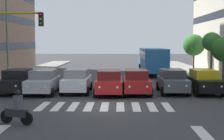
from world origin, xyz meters
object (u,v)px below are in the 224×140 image
(car_5, at_px, (43,81))
(motorcycle_with_rider, at_px, (17,110))
(car_3, at_px, (109,82))
(bus_behind_traffic, at_px, (153,58))
(car_4, at_px, (77,81))
(street_tree_2, at_px, (212,42))
(street_tree_3, at_px, (194,45))
(car_0, at_px, (204,81))
(street_lamp_right, at_px, (11,31))
(car_1, at_px, (172,81))
(car_2, at_px, (136,82))
(car_6, at_px, (17,81))
(street_tree_1, at_px, (224,50))

(car_5, distance_m, motorcycle_with_rider, 9.08)
(car_3, height_order, car_5, same)
(bus_behind_traffic, height_order, motorcycle_with_rider, bus_behind_traffic)
(car_4, bearing_deg, street_tree_2, -141.05)
(car_4, height_order, street_tree_3, street_tree_3)
(car_0, height_order, street_tree_3, street_tree_3)
(car_3, distance_m, street_lamp_right, 11.15)
(car_1, relative_size, car_3, 1.00)
(street_lamp_right, bearing_deg, car_3, 146.82)
(car_1, distance_m, bus_behind_traffic, 14.75)
(car_2, bearing_deg, car_3, 8.74)
(car_5, xyz_separation_m, car_6, (1.99, -0.34, 0.00))
(car_0, height_order, car_1, same)
(car_5, bearing_deg, street_tree_2, -144.15)
(car_4, distance_m, car_5, 2.42)
(street_lamp_right, bearing_deg, street_tree_1, 179.47)
(car_5, relative_size, street_tree_2, 0.97)
(car_0, bearing_deg, street_lamp_right, -18.30)
(motorcycle_with_rider, height_order, street_tree_3, street_tree_3)
(bus_behind_traffic, bearing_deg, car_1, 90.00)
(car_3, bearing_deg, car_6, -4.86)
(car_1, relative_size, car_4, 1.00)
(motorcycle_with_rider, distance_m, street_tree_1, 19.95)
(car_3, bearing_deg, car_2, -171.26)
(car_2, bearing_deg, car_5, 0.54)
(motorcycle_with_rider, bearing_deg, bus_behind_traffic, -109.22)
(car_2, bearing_deg, car_6, -1.82)
(car_1, bearing_deg, street_tree_3, -107.18)
(car_0, distance_m, motorcycle_with_rider, 14.25)
(car_6, relative_size, street_tree_2, 0.97)
(street_tree_1, relative_size, street_tree_3, 0.87)
(car_0, bearing_deg, street_tree_2, -107.71)
(car_0, relative_size, car_6, 1.00)
(car_1, xyz_separation_m, bus_behind_traffic, (0.00, -14.71, 0.97))
(car_6, xyz_separation_m, street_tree_3, (-16.69, -17.58, 2.48))
(car_5, distance_m, street_tree_1, 15.59)
(car_0, relative_size, street_tree_3, 0.97)
(motorcycle_with_rider, bearing_deg, car_5, -84.58)
(car_5, height_order, street_tree_1, street_tree_1)
(street_lamp_right, xyz_separation_m, street_tree_2, (-18.93, -5.27, -0.95))
(car_0, bearing_deg, car_6, 0.02)
(car_6, distance_m, bus_behind_traffic, 18.77)
(street_tree_3, bearing_deg, street_lamp_right, 33.56)
(car_0, relative_size, bus_behind_traffic, 0.42)
(bus_behind_traffic, distance_m, street_lamp_right, 16.78)
(car_3, height_order, car_4, same)
(street_tree_1, bearing_deg, car_0, 59.71)
(street_lamp_right, bearing_deg, car_0, 161.70)
(car_3, distance_m, car_6, 6.77)
(car_4, relative_size, car_6, 1.00)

